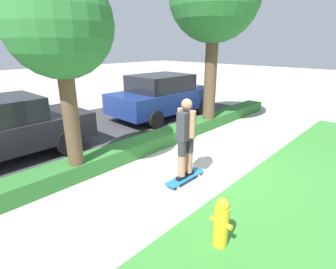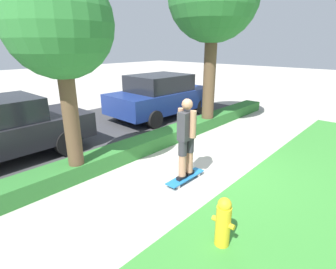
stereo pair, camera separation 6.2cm
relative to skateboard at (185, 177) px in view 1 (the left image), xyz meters
The scene contains 8 objects.
ground_plane 0.63m from the skateboard, 19.30° to the left, with size 60.00×60.00×0.00m, color #ADA89E.
street_asphalt 4.45m from the skateboard, 82.33° to the left, with size 12.65×5.00×0.01m.
hedge_row 1.91m from the skateboard, 71.83° to the left, with size 12.65×0.60×0.36m.
skateboard is the anchor object (origin of this frame).
skater_person 0.88m from the skateboard, 153.43° to the right, with size 0.49×0.42×1.62m.
tree_near 3.63m from the skateboard, 130.85° to the left, with size 1.89×1.89×3.95m.
parked_car_middle 5.21m from the skateboard, 49.17° to the left, with size 4.20×2.05×1.61m.
fire_hydrant 1.88m from the skateboard, 125.55° to the right, with size 0.21×0.33×0.75m.
Camera 1 is at (-4.35, -3.21, 2.66)m, focal length 28.00 mm.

